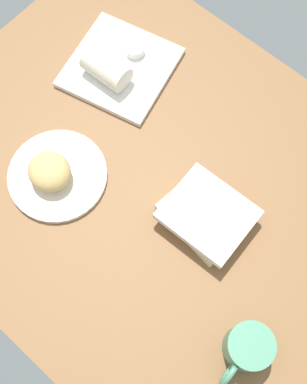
% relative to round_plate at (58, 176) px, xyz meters
% --- Properties ---
extents(dining_table, '(1.10, 0.90, 0.04)m').
position_rel_round_plate_xyz_m(dining_table, '(0.15, 0.13, -0.03)').
color(dining_table, brown).
rests_on(dining_table, ground).
extents(round_plate, '(0.22, 0.22, 0.01)m').
position_rel_round_plate_xyz_m(round_plate, '(0.00, 0.00, 0.00)').
color(round_plate, silver).
rests_on(round_plate, dining_table).
extents(scone_pastry, '(0.11, 0.10, 0.06)m').
position_rel_round_plate_xyz_m(scone_pastry, '(-0.00, -0.01, 0.04)').
color(scone_pastry, tan).
rests_on(scone_pastry, round_plate).
extents(square_plate, '(0.29, 0.29, 0.02)m').
position_rel_round_plate_xyz_m(square_plate, '(-0.09, 0.30, 0.00)').
color(square_plate, white).
rests_on(square_plate, dining_table).
extents(sauce_cup, '(0.05, 0.05, 0.02)m').
position_rel_round_plate_xyz_m(sauce_cup, '(-0.09, 0.36, 0.02)').
color(sauce_cup, silver).
rests_on(sauce_cup, square_plate).
extents(breakfast_wrap, '(0.12, 0.07, 0.07)m').
position_rel_round_plate_xyz_m(breakfast_wrap, '(-0.09, 0.26, 0.04)').
color(breakfast_wrap, beige).
rests_on(breakfast_wrap, square_plate).
extents(book_stack, '(0.19, 0.16, 0.06)m').
position_rel_round_plate_xyz_m(book_stack, '(0.31, 0.14, 0.02)').
color(book_stack, beige).
rests_on(book_stack, dining_table).
extents(coffee_mug, '(0.09, 0.14, 0.09)m').
position_rel_round_plate_xyz_m(coffee_mug, '(0.55, -0.02, 0.04)').
color(coffee_mug, '#4C8C6B').
rests_on(coffee_mug, dining_table).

